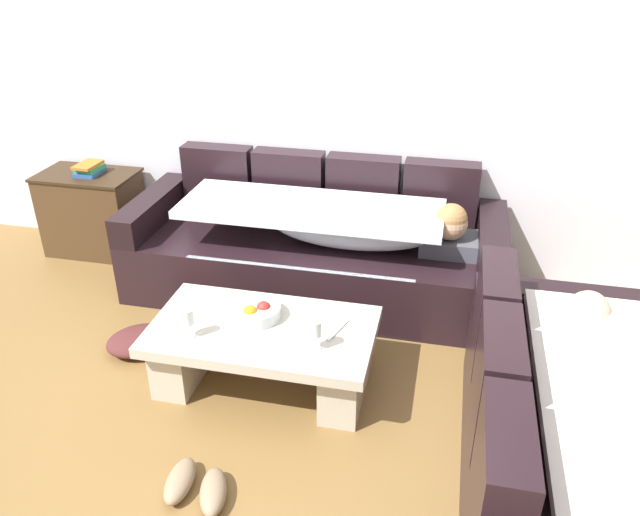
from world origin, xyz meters
name	(u,v)px	position (x,y,z in m)	size (l,w,h in m)	color
ground_plane	(251,460)	(0.00, 0.00, 0.00)	(14.00, 14.00, 0.00)	brown
back_wall	(341,80)	(0.00, 2.15, 1.35)	(9.00, 0.10, 2.70)	white
couch_along_wall	(321,249)	(-0.02, 1.63, 0.33)	(2.50, 0.92, 0.88)	black
couch_near_window	(576,451)	(1.42, 0.03, 0.34)	(0.92, 1.92, 0.88)	black
coffee_table	(263,348)	(-0.10, 0.56, 0.24)	(1.20, 0.68, 0.38)	#BBB4A4
fruit_bowl	(255,311)	(-0.17, 0.64, 0.42)	(0.28, 0.28, 0.10)	silver
wine_glass_near_left	(187,318)	(-0.45, 0.40, 0.50)	(0.07, 0.07, 0.17)	silver
wine_glass_near_right	(315,330)	(0.21, 0.44, 0.50)	(0.07, 0.07, 0.17)	silver
open_magazine	(316,323)	(0.17, 0.65, 0.39)	(0.28, 0.21, 0.01)	white
side_cabinet	(93,213)	(-1.87, 1.85, 0.32)	(0.72, 0.44, 0.64)	#48321D
book_stack_on_cabinet	(89,169)	(-1.84, 1.85, 0.68)	(0.19, 0.23, 0.08)	#2D569E
pair_of_shoes	(196,486)	(-0.18, -0.25, 0.04)	(0.34, 0.31, 0.09)	#8C7259
crumpled_garment	(140,341)	(-0.93, 0.71, 0.06)	(0.40, 0.32, 0.12)	#4C2323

